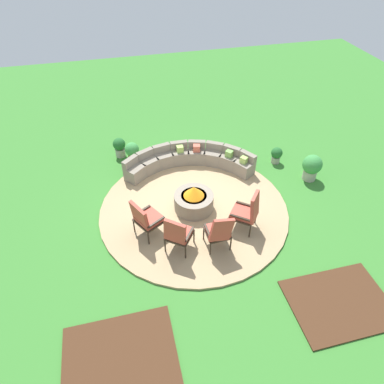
{
  "coord_description": "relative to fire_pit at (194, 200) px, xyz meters",
  "views": [
    {
      "loc": [
        -1.61,
        -6.35,
        6.34
      ],
      "look_at": [
        0.0,
        0.2,
        0.45
      ],
      "focal_mm": 31.74,
      "sensor_mm": 36.0,
      "label": 1
    }
  ],
  "objects": [
    {
      "name": "ground_plane",
      "position": [
        0.0,
        0.0,
        -0.34
      ],
      "size": [
        24.0,
        24.0,
        0.0
      ],
      "primitive_type": "plane",
      "color": "#387A2D"
    },
    {
      "name": "patio_circle",
      "position": [
        0.0,
        0.0,
        -0.31
      ],
      "size": [
        4.99,
        4.99,
        0.06
      ],
      "primitive_type": "cylinder",
      "color": "tan",
      "rests_on": "ground_plane"
    },
    {
      "name": "mulch_bed_left",
      "position": [
        -2.25,
        -3.42,
        -0.32
      ],
      "size": [
        2.06,
        1.54,
        0.04
      ],
      "primitive_type": "cube",
      "color": "#472B19",
      "rests_on": "ground_plane"
    },
    {
      "name": "mulch_bed_right",
      "position": [
        2.25,
        -3.42,
        -0.32
      ],
      "size": [
        2.06,
        1.54,
        0.04
      ],
      "primitive_type": "cube",
      "color": "#472B19",
      "rests_on": "ground_plane"
    },
    {
      "name": "fire_pit",
      "position": [
        0.0,
        0.0,
        0.0
      ],
      "size": [
        1.03,
        1.03,
        0.72
      ],
      "color": "gray",
      "rests_on": "patio_circle"
    },
    {
      "name": "curved_stone_bench",
      "position": [
        0.31,
        1.77,
        -0.01
      ],
      "size": [
        3.83,
        1.59,
        0.66
      ],
      "color": "gray",
      "rests_on": "patio_circle"
    },
    {
      "name": "lounge_chair_front_left",
      "position": [
        -1.33,
        -0.62,
        0.27
      ],
      "size": [
        0.82,
        0.84,
        1.08
      ],
      "rotation": [
        0.0,
        0.0,
        5.24
      ],
      "color": "#2D2319",
      "rests_on": "patio_circle"
    },
    {
      "name": "lounge_chair_front_right",
      "position": [
        -0.7,
        -1.29,
        0.28
      ],
      "size": [
        0.77,
        0.78,
        1.08
      ],
      "rotation": [
        0.0,
        0.0,
        5.66
      ],
      "color": "#2D2319",
      "rests_on": "patio_circle"
    },
    {
      "name": "lounge_chair_back_left",
      "position": [
        0.23,
        -1.44,
        0.27
      ],
      "size": [
        0.6,
        0.56,
        1.08
      ],
      "rotation": [
        0.0,
        0.0,
        6.32
      ],
      "color": "#2D2319",
      "rests_on": "patio_circle"
    },
    {
      "name": "lounge_chair_back_right",
      "position": [
        1.08,
        -1.0,
        0.28
      ],
      "size": [
        0.81,
        0.83,
        1.13
      ],
      "rotation": [
        0.0,
        0.0,
        7.2
      ],
      "color": "#2D2319",
      "rests_on": "patio_circle"
    },
    {
      "name": "potted_plant_0",
      "position": [
        -1.33,
        2.55,
        0.06
      ],
      "size": [
        0.43,
        0.43,
        0.69
      ],
      "color": "brown",
      "rests_on": "ground_plane"
    },
    {
      "name": "potted_plant_1",
      "position": [
        -1.69,
        2.99,
        0.01
      ],
      "size": [
        0.39,
        0.39,
        0.64
      ],
      "color": "#A89E8E",
      "rests_on": "ground_plane"
    },
    {
      "name": "potted_plant_2",
      "position": [
        3.64,
        0.47,
        0.11
      ],
      "size": [
        0.56,
        0.56,
        0.8
      ],
      "color": "#A89E8E",
      "rests_on": "ground_plane"
    },
    {
      "name": "potted_plant_3",
      "position": [
        3.02,
        1.47,
        -0.05
      ],
      "size": [
        0.35,
        0.35,
        0.53
      ],
      "color": "#A89E8E",
      "rests_on": "ground_plane"
    }
  ]
}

